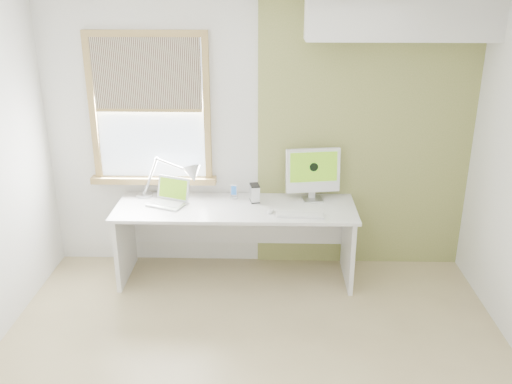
{
  "coord_description": "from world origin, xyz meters",
  "views": [
    {
      "loc": [
        0.11,
        -3.28,
        2.65
      ],
      "look_at": [
        0.0,
        1.05,
        1.0
      ],
      "focal_mm": 38.72,
      "sensor_mm": 36.0,
      "label": 1
    }
  ],
  "objects_px": {
    "desk_lamp": "(184,176)",
    "laptop": "(170,197)",
    "external_drive": "(255,193)",
    "imac": "(313,171)",
    "desk": "(236,223)"
  },
  "relations": [
    {
      "from": "desk_lamp",
      "to": "laptop",
      "type": "height_order",
      "value": "desk_lamp"
    },
    {
      "from": "external_drive",
      "to": "imac",
      "type": "height_order",
      "value": "imac"
    },
    {
      "from": "desk_lamp",
      "to": "imac",
      "type": "relative_size",
      "value": 1.35
    },
    {
      "from": "external_drive",
      "to": "imac",
      "type": "xyz_separation_m",
      "value": [
        0.54,
        0.07,
        0.19
      ]
    },
    {
      "from": "desk",
      "to": "external_drive",
      "type": "bearing_deg",
      "value": 22.64
    },
    {
      "from": "desk",
      "to": "imac",
      "type": "xyz_separation_m",
      "value": [
        0.71,
        0.14,
        0.47
      ]
    },
    {
      "from": "imac",
      "to": "desk",
      "type": "bearing_deg",
      "value": -168.82
    },
    {
      "from": "external_drive",
      "to": "desk",
      "type": "bearing_deg",
      "value": -157.36
    },
    {
      "from": "desk_lamp",
      "to": "laptop",
      "type": "relative_size",
      "value": 1.7
    },
    {
      "from": "desk",
      "to": "laptop",
      "type": "distance_m",
      "value": 0.66
    },
    {
      "from": "laptop",
      "to": "imac",
      "type": "height_order",
      "value": "imac"
    },
    {
      "from": "desk",
      "to": "desk_lamp",
      "type": "distance_m",
      "value": 0.66
    },
    {
      "from": "external_drive",
      "to": "desk_lamp",
      "type": "bearing_deg",
      "value": 171.25
    },
    {
      "from": "desk_lamp",
      "to": "laptop",
      "type": "distance_m",
      "value": 0.25
    },
    {
      "from": "laptop",
      "to": "desk",
      "type": "bearing_deg",
      "value": -0.34
    }
  ]
}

